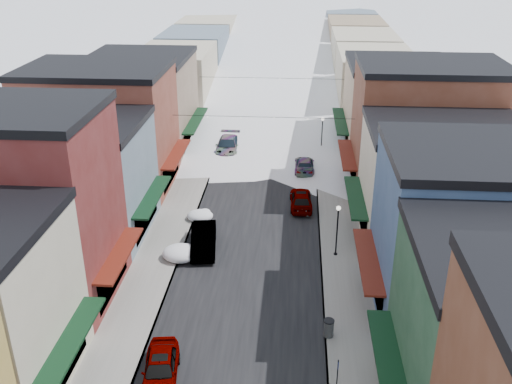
% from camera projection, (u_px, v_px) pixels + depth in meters
% --- Properties ---
extents(road, '(10.00, 160.00, 0.01)m').
position_uv_depth(road, '(273.00, 118.00, 71.70)').
color(road, black).
rests_on(road, ground).
extents(sidewalk_left, '(3.20, 160.00, 0.15)m').
position_uv_depth(sidewalk_left, '(221.00, 116.00, 72.11)').
color(sidewalk_left, gray).
rests_on(sidewalk_left, ground).
extents(sidewalk_right, '(3.20, 160.00, 0.15)m').
position_uv_depth(sidewalk_right, '(325.00, 118.00, 71.23)').
color(sidewalk_right, gray).
rests_on(sidewalk_right, ground).
extents(curb_left, '(0.10, 160.00, 0.15)m').
position_uv_depth(curb_left, '(233.00, 116.00, 72.01)').
color(curb_left, slate).
rests_on(curb_left, ground).
extents(curb_right, '(0.10, 160.00, 0.15)m').
position_uv_depth(curb_right, '(313.00, 118.00, 71.33)').
color(curb_right, slate).
rests_on(curb_right, ground).
extents(bldg_l_brick_near, '(12.30, 8.20, 12.50)m').
position_uv_depth(bldg_l_brick_near, '(15.00, 207.00, 34.19)').
color(bldg_l_brick_near, maroon).
rests_on(bldg_l_brick_near, ground).
extents(bldg_l_grayblue, '(11.30, 9.20, 9.00)m').
position_uv_depth(bldg_l_grayblue, '(78.00, 178.00, 42.59)').
color(bldg_l_grayblue, slate).
rests_on(bldg_l_grayblue, ground).
extents(bldg_l_brick_far, '(13.30, 9.20, 11.00)m').
position_uv_depth(bldg_l_brick_far, '(102.00, 128.00, 50.41)').
color(bldg_l_brick_far, brown).
rests_on(bldg_l_brick_far, ground).
extents(bldg_l_tan, '(11.30, 11.20, 10.00)m').
position_uv_depth(bldg_l_tan, '(142.00, 103.00, 59.62)').
color(bldg_l_tan, '#8B715B').
rests_on(bldg_l_tan, ground).
extents(bldg_r_blue, '(11.30, 9.20, 10.50)m').
position_uv_depth(bldg_r_blue, '(468.00, 233.00, 33.25)').
color(bldg_r_blue, '#344E77').
rests_on(bldg_r_blue, ground).
extents(bldg_r_cream, '(12.30, 9.20, 9.00)m').
position_uv_depth(bldg_r_cream, '(441.00, 184.00, 41.70)').
color(bldg_r_cream, beige).
rests_on(bldg_r_cream, ground).
extents(bldg_r_brick_far, '(13.30, 9.20, 11.50)m').
position_uv_depth(bldg_r_brick_far, '(426.00, 129.00, 49.31)').
color(bldg_r_brick_far, brown).
rests_on(bldg_r_brick_far, ground).
extents(bldg_r_tan, '(11.30, 11.20, 9.50)m').
position_uv_depth(bldg_r_tan, '(396.00, 108.00, 58.86)').
color(bldg_r_tan, tan).
rests_on(bldg_r_tan, ground).
extents(distant_blocks, '(34.00, 55.00, 8.00)m').
position_uv_depth(distant_blocks, '(280.00, 51.00, 90.90)').
color(distant_blocks, gray).
rests_on(distant_blocks, ground).
extents(overhead_cables, '(16.40, 15.04, 0.04)m').
position_uv_depth(overhead_cables, '(268.00, 95.00, 57.79)').
color(overhead_cables, black).
rests_on(overhead_cables, ground).
extents(car_silver_sedan, '(2.36, 4.65, 1.52)m').
position_uv_depth(car_silver_sedan, '(161.00, 369.00, 29.39)').
color(car_silver_sedan, gray).
rests_on(car_silver_sedan, ground).
extents(car_dark_hatch, '(2.34, 5.17, 1.64)m').
position_uv_depth(car_dark_hatch, '(204.00, 240.00, 41.60)').
color(car_dark_hatch, black).
rests_on(car_dark_hatch, ground).
extents(car_silver_wagon, '(2.41, 5.91, 1.72)m').
position_uv_depth(car_silver_wagon, '(228.00, 146.00, 59.77)').
color(car_silver_wagon, gray).
rests_on(car_silver_wagon, ground).
extents(car_gray_suv, '(2.00, 4.59, 1.54)m').
position_uv_depth(car_gray_suv, '(301.00, 199.00, 48.07)').
color(car_gray_suv, gray).
rests_on(car_gray_suv, ground).
extents(car_black_sedan, '(1.91, 4.67, 1.36)m').
position_uv_depth(car_black_sedan, '(304.00, 165.00, 55.35)').
color(car_black_sedan, black).
rests_on(car_black_sedan, ground).
extents(car_lane_silver, '(2.59, 5.22, 1.71)m').
position_uv_depth(car_lane_silver, '(266.00, 121.00, 67.44)').
color(car_lane_silver, gray).
rests_on(car_lane_silver, ground).
extents(car_lane_white, '(2.42, 5.17, 1.43)m').
position_uv_depth(car_lane_white, '(280.00, 105.00, 74.51)').
color(car_lane_white, silver).
rests_on(car_lane_white, ground).
extents(parking_sign, '(0.06, 0.29, 2.14)m').
position_uv_depth(parking_sign, '(337.00, 374.00, 28.11)').
color(parking_sign, black).
rests_on(parking_sign, sidewalk_right).
extents(trash_can, '(0.63, 0.63, 1.08)m').
position_uv_depth(trash_can, '(329.00, 328.00, 32.51)').
color(trash_can, '#505254').
rests_on(trash_can, sidewalk_right).
extents(streetlamp_near, '(0.32, 0.32, 3.87)m').
position_uv_depth(streetlamp_near, '(337.00, 224.00, 39.98)').
color(streetlamp_near, black).
rests_on(streetlamp_near, sidewalk_right).
extents(streetlamp_far, '(0.33, 0.33, 3.99)m').
position_uv_depth(streetlamp_far, '(322.00, 131.00, 58.42)').
color(streetlamp_far, black).
rests_on(streetlamp_far, sidewalk_right).
extents(snow_pile_mid, '(2.60, 2.80, 1.10)m').
position_uv_depth(snow_pile_mid, '(181.00, 253.00, 40.47)').
color(snow_pile_mid, white).
rests_on(snow_pile_mid, ground).
extents(snow_pile_far, '(2.09, 2.49, 0.88)m').
position_uv_depth(snow_pile_far, '(201.00, 215.00, 46.02)').
color(snow_pile_far, white).
rests_on(snow_pile_far, ground).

